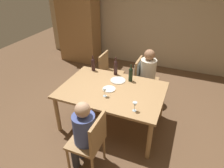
# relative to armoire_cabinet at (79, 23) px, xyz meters

# --- Properties ---
(ground_plane) EXTENTS (10.00, 10.00, 0.00)m
(ground_plane) POSITION_rel_armoire_cabinet_xyz_m (1.97, -2.34, -1.10)
(ground_plane) COLOR brown
(rear_room_partition) EXTENTS (6.40, 0.12, 2.70)m
(rear_room_partition) POSITION_rel_armoire_cabinet_xyz_m (1.97, 0.45, 0.25)
(rear_room_partition) COLOR tan
(rear_room_partition) RESTS_ON ground_plane
(armoire_cabinet) EXTENTS (1.18, 0.62, 2.18)m
(armoire_cabinet) POSITION_rel_armoire_cabinet_xyz_m (0.00, 0.00, 0.00)
(armoire_cabinet) COLOR olive
(armoire_cabinet) RESTS_ON ground_plane
(dining_table) EXTENTS (1.73, 1.18, 0.75)m
(dining_table) POSITION_rel_armoire_cabinet_xyz_m (1.97, -2.34, -0.42)
(dining_table) COLOR #A87F51
(dining_table) RESTS_ON ground_plane
(chair_near) EXTENTS (0.44, 0.44, 0.92)m
(chair_near) POSITION_rel_armoire_cabinet_xyz_m (2.05, -3.31, -0.56)
(chair_near) COLOR #A87F51
(chair_near) RESTS_ON ground_plane
(chair_far_right) EXTENTS (0.46, 0.44, 0.92)m
(chair_far_right) POSITION_rel_armoire_cabinet_xyz_m (2.23, -1.37, -0.50)
(chair_far_right) COLOR #A87F51
(chair_far_right) RESTS_ON ground_plane
(chair_far_left) EXTENTS (0.44, 0.44, 0.92)m
(chair_far_left) POSITION_rel_armoire_cabinet_xyz_m (1.49, -1.37, -0.56)
(chair_far_left) COLOR #A87F51
(chair_far_left) RESTS_ON ground_plane
(person_woman_host) EXTENTS (0.35, 0.30, 1.12)m
(person_woman_host) POSITION_rel_armoire_cabinet_xyz_m (1.94, -3.31, -0.45)
(person_woman_host) COLOR #33333D
(person_woman_host) RESTS_ON ground_plane
(person_man_bearded) EXTENTS (0.36, 0.32, 1.16)m
(person_man_bearded) POSITION_rel_armoire_cabinet_xyz_m (2.38, -1.37, -0.43)
(person_man_bearded) COLOR #33333D
(person_man_bearded) RESTS_ON ground_plane
(wine_bottle_tall_green) EXTENTS (0.07, 0.07, 0.35)m
(wine_bottle_tall_green) POSITION_rel_armoire_cabinet_xyz_m (1.84, -1.84, -0.20)
(wine_bottle_tall_green) COLOR black
(wine_bottle_tall_green) RESTS_ON dining_table
(wine_bottle_dark_red) EXTENTS (0.07, 0.07, 0.32)m
(wine_bottle_dark_red) POSITION_rel_armoire_cabinet_xyz_m (2.17, -1.96, -0.21)
(wine_bottle_dark_red) COLOR black
(wine_bottle_dark_red) RESTS_ON dining_table
(wine_bottle_short_olive) EXTENTS (0.07, 0.07, 0.31)m
(wine_bottle_short_olive) POSITION_rel_armoire_cabinet_xyz_m (1.37, -1.85, -0.21)
(wine_bottle_short_olive) COLOR black
(wine_bottle_short_olive) RESTS_ON dining_table
(wine_glass_near_left) EXTENTS (0.07, 0.07, 0.15)m
(wine_glass_near_left) POSITION_rel_armoire_cabinet_xyz_m (1.94, -2.58, -0.24)
(wine_glass_near_left) COLOR silver
(wine_glass_near_left) RESTS_ON dining_table
(wine_glass_centre) EXTENTS (0.07, 0.07, 0.15)m
(wine_glass_centre) POSITION_rel_armoire_cabinet_xyz_m (2.48, -2.75, -0.24)
(wine_glass_centre) COLOR silver
(wine_glass_centre) RESTS_ON dining_table
(dinner_plate_host) EXTENTS (0.27, 0.27, 0.01)m
(dinner_plate_host) POSITION_rel_armoire_cabinet_xyz_m (1.96, -2.04, -0.34)
(dinner_plate_host) COLOR silver
(dinner_plate_host) RESTS_ON dining_table
(dinner_plate_guest_left) EXTENTS (0.22, 0.22, 0.01)m
(dinner_plate_guest_left) POSITION_rel_armoire_cabinet_xyz_m (1.92, -2.37, -0.34)
(dinner_plate_guest_left) COLOR white
(dinner_plate_guest_left) RESTS_ON dining_table
(handbag) EXTENTS (0.15, 0.29, 0.22)m
(handbag) POSITION_rel_armoire_cabinet_xyz_m (1.93, -1.37, -0.99)
(handbag) COLOR brown
(handbag) RESTS_ON ground_plane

